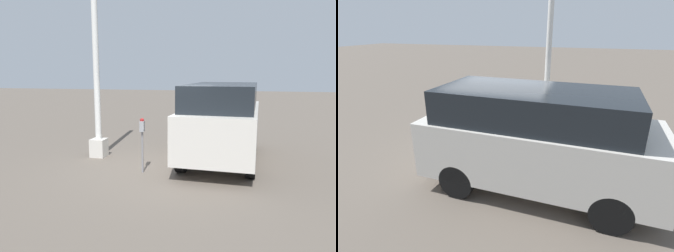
% 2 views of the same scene
% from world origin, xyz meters
% --- Properties ---
extents(ground_plane, '(80.00, 80.00, 0.00)m').
position_xyz_m(ground_plane, '(0.00, 0.00, 0.00)').
color(ground_plane, '#60564C').
extents(parking_meter_near, '(0.22, 0.14, 1.41)m').
position_xyz_m(parking_meter_near, '(-0.42, 0.37, 1.04)').
color(parking_meter_near, gray).
rests_on(parking_meter_near, ground).
extents(lamp_post, '(0.44, 0.44, 6.54)m').
position_xyz_m(lamp_post, '(0.83, 2.17, 2.38)').
color(lamp_post, beige).
rests_on(lamp_post, ground).
extents(parked_van, '(4.89, 2.12, 2.23)m').
position_xyz_m(parked_van, '(1.28, -1.51, 1.21)').
color(parked_van, beige).
rests_on(parked_van, ground).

